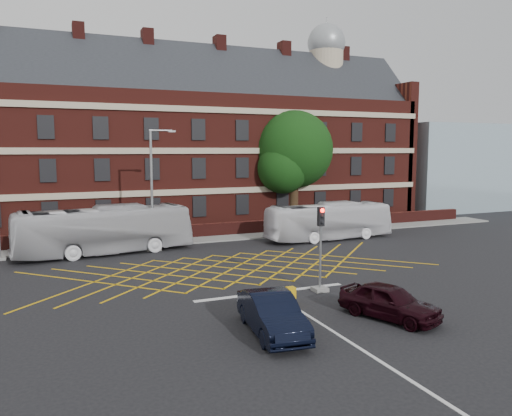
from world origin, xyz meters
name	(u,v)px	position (x,y,z in m)	size (l,w,h in m)	color
ground	(245,276)	(0.00, 0.00, 0.00)	(120.00, 120.00, 0.00)	black
victorian_building	(163,142)	(0.25, 22.00, 7.84)	(51.00, 12.17, 20.40)	#531B15
boundary_wall	(186,232)	(0.00, 13.00, 0.55)	(56.00, 0.50, 1.10)	#451512
far_pavement	(189,240)	(0.00, 12.00, 0.06)	(60.00, 3.00, 0.12)	slate
glass_block	(444,167)	(34.00, 21.00, 5.00)	(14.00, 10.00, 10.00)	#99B2BF
box_junction_hatching	(233,268)	(0.00, 2.00, 0.01)	(11.50, 0.12, 0.02)	#CC990C
stop_line	(271,292)	(0.00, -3.50, 0.01)	(8.00, 0.30, 0.02)	silver
centre_line	(342,337)	(0.00, -10.00, 0.01)	(0.15, 14.00, 0.02)	silver
bus_left	(104,230)	(-6.64, 9.36, 1.65)	(2.77, 11.82, 3.29)	#BCBCC1
bus_right	(329,221)	(10.35, 8.19, 1.47)	(2.46, 10.52, 2.93)	silver
car_navy	(272,314)	(-2.28, -8.60, 0.79)	(1.66, 4.77, 1.57)	black
car_maroon	(389,301)	(3.00, -8.94, 0.74)	(1.75, 4.36, 1.49)	black
deciduous_tree	(293,155)	(11.14, 16.03, 6.59)	(7.52, 7.23, 10.72)	black
traffic_light_near	(320,257)	(2.37, -4.24, 1.76)	(0.70, 0.70, 4.27)	slate
street_lamp	(153,210)	(-3.29, 9.35, 2.88)	(2.25, 1.00, 8.49)	slate
utility_cabinet	(291,296)	(0.04, -5.59, 0.40)	(0.40, 0.35, 0.81)	#DBA20C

